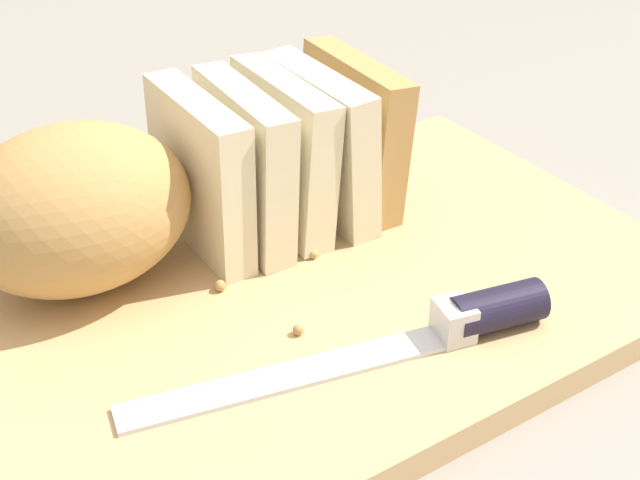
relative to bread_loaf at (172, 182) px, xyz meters
The scene contains 8 objects.
ground_plane 0.13m from the bread_loaf, 54.49° to the right, with size 3.00×3.00×0.00m, color gray.
cutting_board 0.12m from the bread_loaf, 54.49° to the right, with size 0.46×0.31×0.02m, color tan.
bread_loaf is the anchor object (origin of this frame).
bread_knife 0.20m from the bread_loaf, 63.63° to the right, with size 0.25×0.08×0.03m.
crumb_near_knife 0.08m from the bread_loaf, 89.80° to the right, with size 0.01×0.01×0.01m, color tan.
crumb_near_loaf 0.10m from the bread_loaf, 40.90° to the right, with size 0.01×0.01×0.01m, color tan.
crumb_stray_left 0.11m from the bread_loaf, 36.70° to the right, with size 0.01×0.01×0.01m, color tan.
crumb_stray_right 0.13m from the bread_loaf, 82.43° to the right, with size 0.01×0.01×0.01m, color tan.
Camera 1 is at (-0.26, -0.38, 0.34)m, focal length 49.12 mm.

